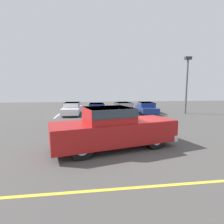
{
  "coord_description": "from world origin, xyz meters",
  "views": [
    {
      "loc": [
        -1.55,
        -7.65,
        2.64
      ],
      "look_at": [
        0.14,
        4.86,
        1.0
      ],
      "focal_mm": 28.0,
      "sensor_mm": 36.0,
      "label": 1
    }
  ],
  "objects_px": {
    "wheel_stop_curb": "(138,110)",
    "pickup_truck": "(114,128)",
    "parked_sedan_b": "(97,109)",
    "parked_sedan_c": "(123,108)",
    "parked_sedan_a": "(72,108)",
    "light_post": "(187,79)",
    "parked_sedan_d": "(146,107)"
  },
  "relations": [
    {
      "from": "wheel_stop_curb",
      "to": "pickup_truck",
      "type": "bearing_deg",
      "value": -110.21
    },
    {
      "from": "parked_sedan_b",
      "to": "parked_sedan_c",
      "type": "xyz_separation_m",
      "value": [
        2.89,
        0.04,
        0.04
      ]
    },
    {
      "from": "parked_sedan_a",
      "to": "parked_sedan_c",
      "type": "relative_size",
      "value": 1.0
    },
    {
      "from": "parked_sedan_a",
      "to": "parked_sedan_b",
      "type": "distance_m",
      "value": 2.6
    },
    {
      "from": "pickup_truck",
      "to": "parked_sedan_c",
      "type": "distance_m",
      "value": 11.17
    },
    {
      "from": "parked_sedan_a",
      "to": "parked_sedan_b",
      "type": "height_order",
      "value": "parked_sedan_a"
    },
    {
      "from": "pickup_truck",
      "to": "parked_sedan_b",
      "type": "relative_size",
      "value": 1.27
    },
    {
      "from": "pickup_truck",
      "to": "parked_sedan_c",
      "type": "relative_size",
      "value": 1.26
    },
    {
      "from": "parked_sedan_b",
      "to": "light_post",
      "type": "xyz_separation_m",
      "value": [
        9.62,
        -0.75,
        3.07
      ]
    },
    {
      "from": "wheel_stop_curb",
      "to": "parked_sedan_c",
      "type": "bearing_deg",
      "value": -131.64
    },
    {
      "from": "parked_sedan_c",
      "to": "parked_sedan_a",
      "type": "bearing_deg",
      "value": -97.35
    },
    {
      "from": "wheel_stop_curb",
      "to": "light_post",
      "type": "bearing_deg",
      "value": -38.73
    },
    {
      "from": "pickup_truck",
      "to": "wheel_stop_curb",
      "type": "xyz_separation_m",
      "value": [
        4.99,
        13.56,
        -0.85
      ]
    },
    {
      "from": "parked_sedan_b",
      "to": "pickup_truck",
      "type": "bearing_deg",
      "value": 3.27
    },
    {
      "from": "parked_sedan_b",
      "to": "wheel_stop_curb",
      "type": "xyz_separation_m",
      "value": [
        5.28,
        2.73,
        -0.55
      ]
    },
    {
      "from": "parked_sedan_c",
      "to": "light_post",
      "type": "height_order",
      "value": "light_post"
    },
    {
      "from": "parked_sedan_b",
      "to": "parked_sedan_c",
      "type": "bearing_deg",
      "value": 92.45
    },
    {
      "from": "parked_sedan_a",
      "to": "parked_sedan_d",
      "type": "xyz_separation_m",
      "value": [
        8.08,
        -0.06,
        -0.03
      ]
    },
    {
      "from": "parked_sedan_d",
      "to": "light_post",
      "type": "bearing_deg",
      "value": 81.85
    },
    {
      "from": "pickup_truck",
      "to": "parked_sedan_d",
      "type": "height_order",
      "value": "pickup_truck"
    },
    {
      "from": "parked_sedan_b",
      "to": "parked_sedan_c",
      "type": "distance_m",
      "value": 2.89
    },
    {
      "from": "parked_sedan_a",
      "to": "parked_sedan_d",
      "type": "relative_size",
      "value": 0.98
    },
    {
      "from": "pickup_truck",
      "to": "wheel_stop_curb",
      "type": "bearing_deg",
      "value": 55.69
    },
    {
      "from": "light_post",
      "to": "parked_sedan_a",
      "type": "bearing_deg",
      "value": 175.16
    },
    {
      "from": "light_post",
      "to": "wheel_stop_curb",
      "type": "distance_m",
      "value": 6.64
    },
    {
      "from": "parked_sedan_c",
      "to": "parked_sedan_b",
      "type": "bearing_deg",
      "value": -94.03
    },
    {
      "from": "parked_sedan_b",
      "to": "wheel_stop_curb",
      "type": "distance_m",
      "value": 5.97
    },
    {
      "from": "pickup_truck",
      "to": "wheel_stop_curb",
      "type": "relative_size",
      "value": 3.07
    },
    {
      "from": "parked_sedan_b",
      "to": "parked_sedan_d",
      "type": "relative_size",
      "value": 0.98
    },
    {
      "from": "pickup_truck",
      "to": "parked_sedan_c",
      "type": "bearing_deg",
      "value": 62.47
    },
    {
      "from": "parked_sedan_a",
      "to": "parked_sedan_c",
      "type": "distance_m",
      "value": 5.47
    },
    {
      "from": "wheel_stop_curb",
      "to": "parked_sedan_b",
      "type": "bearing_deg",
      "value": -152.66
    }
  ]
}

